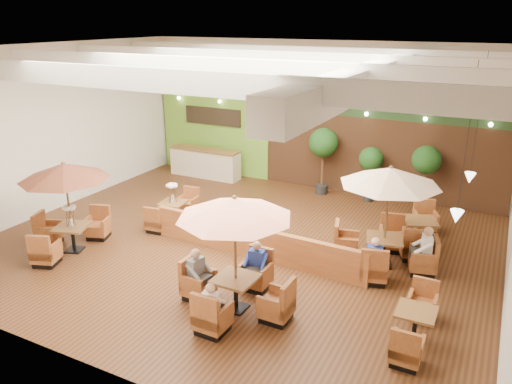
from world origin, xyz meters
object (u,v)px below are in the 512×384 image
Objects in this scene: table_2 at (388,199)px; topiary_0 at (323,145)px; booth_divider at (253,242)px; table_3 at (173,208)px; table_0 at (65,188)px; diner_0 at (212,302)px; diner_3 at (375,255)px; diner_2 at (198,269)px; table_1 at (235,234)px; topiary_2 at (426,162)px; diner_1 at (256,261)px; table_5 at (419,233)px; service_counter at (205,163)px; table_4 at (415,326)px; diner_4 at (425,246)px; topiary_1 at (371,161)px.

table_2 is 1.14× the size of topiary_0.
table_3 reaches higher than booth_divider.
table_0 reaches higher than diner_0.
table_3 is 6.80m from diner_3.
diner_2 is at bearing -53.88° from table_3.
table_1 is 3.82× the size of diner_0.
topiary_2 is 2.91× the size of diner_1.
table_2 is at bearing -131.13° from table_5.
diner_2 reaches higher than booth_divider.
table_0 is 8.40m from diner_3.
table_3 is 2.97× the size of diner_2.
topiary_0 is at bearing 94.09° from booth_divider.
diner_0 is 0.90× the size of diner_2.
topiary_0 is 7.47m from diner_1.
table_2 is 3.76m from diner_1.
booth_divider is 3.56m from diner_0.
service_counter is at bearing 103.69° from table_3.
booth_divider is 2.39× the size of table_0.
table_3 is (-3.45, 1.08, 0.04)m from booth_divider.
booth_divider is 2.63× the size of topiary_0.
table_4 is 0.93× the size of topiary_0.
table_5 is at bearing 55.42° from table_2.
table_1 is 1.10× the size of topiary_0.
diner_4 is at bearing 35.32° from diner_3.
diner_4 reaches higher than table_5.
diner_2 is at bearing -152.69° from diner_3.
table_5 is 3.92× the size of diner_0.
diner_1 reaches higher than service_counter.
diner_3 is at bearing -73.90° from topiary_1.
diner_3 is (2.45, 2.60, -1.11)m from table_1.
diner_4 is (4.45, -4.71, -1.07)m from topiary_0.
topiary_0 is 3.12× the size of diner_2.
table_1 is at bearing -138.98° from table_2.
service_counter is 12.33m from table_4.
table_0 is 1.21× the size of topiary_2.
topiary_0 is (-4.06, 2.98, 1.47)m from table_5.
table_4 is 8.33m from topiary_1.
booth_divider is 3.29× the size of topiary_1.
diner_2 is 1.03× the size of diner_3.
topiary_1 is (0.80, 8.33, -0.38)m from table_1.
diner_3 is at bearing 119.19° from diner_4.
table_0 is at bearing -120.64° from topiary_0.
diner_3 is (6.73, -0.93, 0.26)m from table_3.
table_1 reaches higher than table_0.
booth_divider is at bearing 96.95° from diner_0.
diner_2 reaches higher than table_5.
diner_0 is 1.42m from diner_2.
table_0 reaches higher than diner_3.
topiary_2 reaches higher than diner_1.
table_0 is 1.18× the size of table_4.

